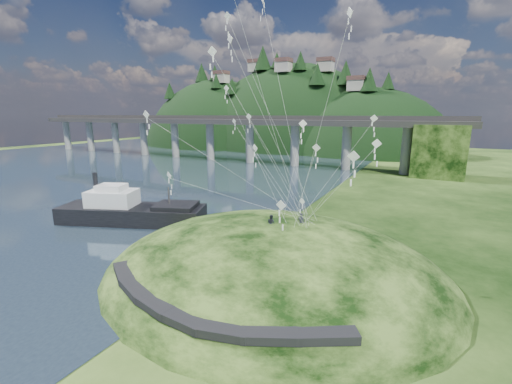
% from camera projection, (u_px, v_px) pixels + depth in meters
% --- Properties ---
extents(ground, '(320.00, 320.00, 0.00)m').
position_uv_depth(ground, '(197.00, 263.00, 36.53)').
color(ground, black).
rests_on(ground, ground).
extents(water, '(240.00, 240.00, 0.00)m').
position_uv_depth(water, '(55.00, 171.00, 95.12)').
color(water, '#2D4052').
rests_on(water, ground).
extents(grass_hill, '(36.00, 32.00, 13.00)m').
position_uv_depth(grass_hill, '(272.00, 285.00, 34.96)').
color(grass_hill, black).
rests_on(grass_hill, ground).
extents(footpath, '(22.29, 5.84, 0.83)m').
position_uv_depth(footpath, '(196.00, 308.00, 24.27)').
color(footpath, black).
rests_on(footpath, ground).
extents(bridge, '(160.00, 11.00, 15.00)m').
position_uv_depth(bridge, '(265.00, 133.00, 106.80)').
color(bridge, '#2D2B2B').
rests_on(bridge, ground).
extents(far_ridge, '(153.00, 70.00, 94.50)m').
position_uv_depth(far_ridge, '(281.00, 163.00, 163.34)').
color(far_ridge, black).
rests_on(far_ridge, ground).
extents(work_barge, '(21.54, 12.81, 7.31)m').
position_uv_depth(work_barge, '(130.00, 210.00, 49.83)').
color(work_barge, black).
rests_on(work_barge, ground).
extents(wooden_dock, '(14.70, 4.95, 1.04)m').
position_uv_depth(wooden_dock, '(205.00, 242.00, 41.10)').
color(wooden_dock, '#372316').
rests_on(wooden_dock, ground).
extents(kite_flyers, '(3.37, 2.51, 1.98)m').
position_uv_depth(kite_flyers, '(284.00, 214.00, 33.85)').
color(kite_flyers, '#252731').
rests_on(kite_flyers, ground).
extents(kite_swarm, '(19.88, 17.71, 21.33)m').
position_uv_depth(kite_swarm, '(274.00, 111.00, 30.88)').
color(kite_swarm, white).
rests_on(kite_swarm, ground).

